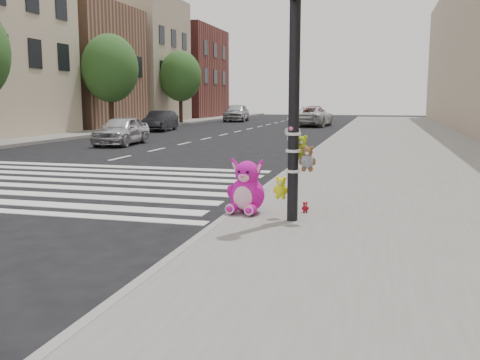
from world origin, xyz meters
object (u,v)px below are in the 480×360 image
(car_dark_far, at_px, (161,121))
(signal_pole, at_px, (295,107))
(pink_bunny, at_px, (247,190))
(car_silver_far, at_px, (122,130))
(red_teddy, at_px, (305,207))
(car_white_near, at_px, (312,116))

(car_dark_far, bearing_deg, signal_pole, -68.99)
(signal_pole, height_order, pink_bunny, signal_pole)
(signal_pole, xyz_separation_m, car_dark_far, (-11.81, 22.56, -1.22))
(car_silver_far, bearing_deg, signal_pole, -57.93)
(red_teddy, bearing_deg, pink_bunny, 174.58)
(red_teddy, height_order, car_dark_far, car_dark_far)
(red_teddy, bearing_deg, car_dark_far, 99.11)
(signal_pole, distance_m, pink_bunny, 1.61)
(red_teddy, height_order, car_silver_far, car_silver_far)
(car_dark_far, distance_m, car_white_near, 11.43)
(car_silver_far, bearing_deg, red_teddy, -56.37)
(car_silver_far, bearing_deg, car_dark_far, 99.52)
(red_teddy, distance_m, car_dark_far, 24.99)
(car_silver_far, height_order, car_dark_far, car_silver_far)
(pink_bunny, bearing_deg, car_dark_far, 123.22)
(signal_pole, distance_m, car_silver_far, 16.03)
(pink_bunny, xyz_separation_m, car_silver_far, (-8.63, 12.52, 0.11))
(pink_bunny, distance_m, car_white_near, 30.23)
(signal_pole, bearing_deg, car_silver_far, 126.26)
(signal_pole, distance_m, car_white_near, 30.70)
(red_teddy, bearing_deg, car_silver_far, 108.47)
(pink_bunny, relative_size, car_white_near, 0.18)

